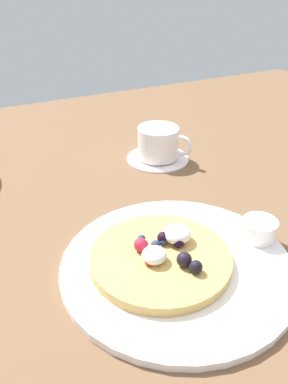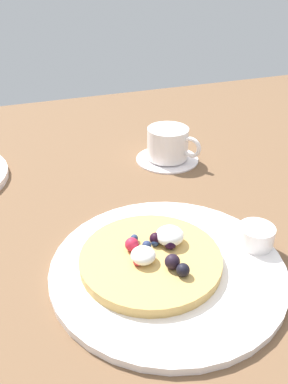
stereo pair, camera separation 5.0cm
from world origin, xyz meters
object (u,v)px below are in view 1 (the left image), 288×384
syrup_ramekin (259,229)px  coffee_cup (159,142)px  pancake_plate (177,266)px  coffee_saucer (158,158)px

syrup_ramekin → coffee_cup: bearing=89.7°
pancake_plate → syrup_ramekin: (12.76, -0.34, 1.99)cm
syrup_ramekin → coffee_saucer: size_ratio=0.40×
pancake_plate → coffee_saucer: pancake_plate is taller
coffee_saucer → coffee_cup: coffee_cup is taller
coffee_cup → coffee_saucer: bearing=126.7°
pancake_plate → coffee_saucer: size_ratio=2.44×
pancake_plate → syrup_ramekin: size_ratio=6.17×
coffee_saucer → coffee_cup: size_ratio=1.24×
pancake_plate → coffee_saucer: bearing=66.7°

